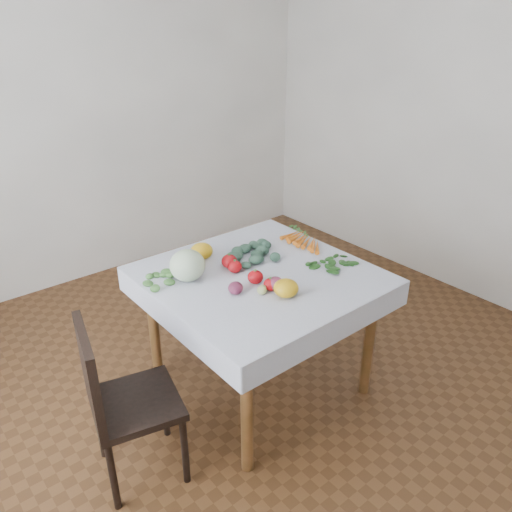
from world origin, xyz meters
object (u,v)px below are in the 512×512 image
Objects in this scene: table at (260,290)px; cabbage at (187,265)px; carrot_bunch at (305,240)px; chair at (117,396)px; heirloom_back at (202,251)px.

cabbage is at bearing 150.40° from table.
table is 3.07× the size of carrot_bunch.
chair is 1.44m from carrot_bunch.
carrot_bunch is at bearing 9.97° from chair.
heirloom_back is (-0.13, 0.36, 0.15)m from table.
table is at bearing -29.60° from cabbage.
chair is 0.74m from cabbage.
cabbage is 0.82m from carrot_bunch.
chair is 2.61× the size of carrot_bunch.
cabbage is 0.26m from heirloom_back.
table is 0.41m from heirloom_back.
chair is at bearing -170.03° from carrot_bunch.
cabbage is at bearing -139.81° from heirloom_back.
heirloom_back is 0.40× the size of carrot_bunch.
table is 0.51m from carrot_bunch.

